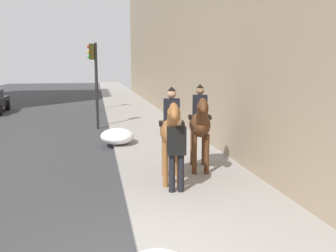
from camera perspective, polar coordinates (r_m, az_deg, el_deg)
The scene contains 7 objects.
sidewalk_slab at distance 6.30m, azimuth 12.05°, elevation -17.85°, with size 120.00×3.40×0.12m, color gray.
mounted_horse_near at distance 8.91m, azimuth 0.58°, elevation -0.61°, with size 2.15×0.77×2.29m.
mounted_horse_far at distance 10.00m, azimuth 4.85°, elevation 0.46°, with size 2.14×0.85×2.30m.
pedestrian_greeting at distance 8.26m, azimuth 1.30°, elevation -3.46°, with size 0.29×0.42×1.70m.
traffic_light_near_curb at distance 17.52m, azimuth -11.07°, elevation 8.04°, with size 0.20×0.44×3.91m.
traffic_light_far_curb at distance 24.61m, azimuth -11.10°, elevation 8.56°, with size 0.20×0.44×4.09m.
snow_pile_far at distance 13.68m, azimuth -7.66°, elevation -1.52°, with size 1.56×1.20×0.54m, color white.
Camera 1 is at (-5.15, 0.56, 2.89)m, focal length 40.35 mm.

